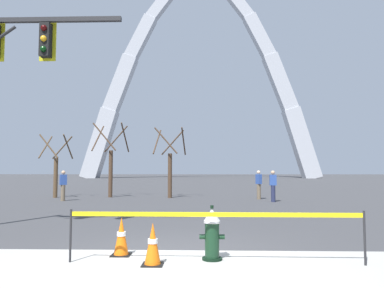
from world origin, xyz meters
TOP-DOWN VIEW (x-y plane):
  - ground_plane at (0.00, 0.00)m, footprint 240.00×240.00m
  - fire_hydrant at (0.76, -0.50)m, footprint 0.46×0.48m
  - caution_tape_barrier at (0.80, -0.78)m, footprint 5.17×0.11m
  - traffic_cone_by_hydrant at (-0.97, -0.21)m, footprint 0.36×0.36m
  - traffic_cone_mid_sidewalk at (-0.27, -0.90)m, footprint 0.36×0.36m
  - monument_arch at (-0.00, 63.09)m, footprint 45.66×3.06m
  - tree_far_left at (-8.07, 14.09)m, footprint 1.71×1.72m
  - tree_left_mid at (-4.92, 14.50)m, footprint 2.01×2.03m
  - tree_center_left at (-1.34, 14.18)m, footprint 1.88×1.89m
  - pedestrian_walking_left at (-6.75, 11.86)m, footprint 0.39×0.36m
  - pedestrian_standing_center at (4.16, 11.59)m, footprint 0.35×0.22m
  - pedestrian_walking_right at (3.69, 13.27)m, footprint 0.33×0.39m

SIDE VIEW (x-z plane):
  - ground_plane at x=0.00m, z-range 0.00..0.00m
  - traffic_cone_by_hydrant at x=-0.97m, z-range -0.01..0.72m
  - traffic_cone_mid_sidewalk at x=-0.27m, z-range -0.01..0.72m
  - fire_hydrant at x=0.76m, z-range -0.03..0.96m
  - caution_tape_barrier at x=0.80m, z-range 0.18..1.11m
  - pedestrian_walking_left at x=-6.75m, z-range 0.02..1.61m
  - pedestrian_standing_center at x=4.16m, z-range 0.02..1.61m
  - pedestrian_walking_right at x=3.69m, z-range 0.02..1.61m
  - tree_far_left at x=-8.07m, z-range -0.21..3.48m
  - tree_center_left at x=-1.34m, z-range -0.23..3.84m
  - tree_left_mid at x=-4.92m, z-range -0.24..4.13m
  - monument_arch at x=0.00m, z-range -2.59..38.00m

